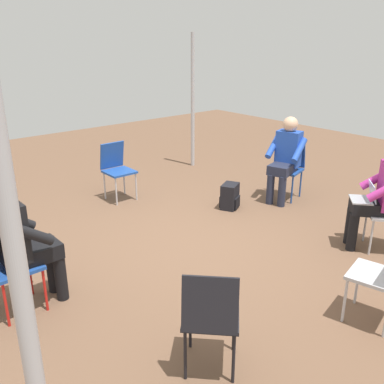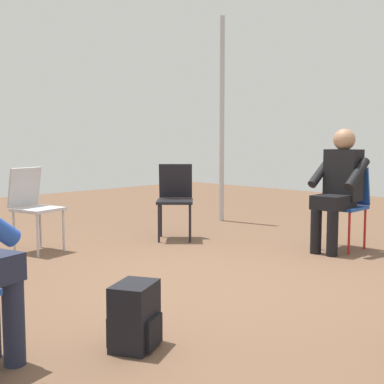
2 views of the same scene
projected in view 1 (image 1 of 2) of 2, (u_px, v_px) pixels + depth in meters
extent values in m
plane|color=brown|center=(196.00, 246.00, 5.03)|extent=(14.00, 14.00, 0.00)
cube|color=#1E4799|center=(119.00, 172.00, 6.31)|extent=(0.40, 0.40, 0.03)
cylinder|color=#B7B7BC|center=(136.00, 187.00, 6.37)|extent=(0.02, 0.02, 0.42)
cylinder|color=#B7B7BC|center=(116.00, 192.00, 6.16)|extent=(0.02, 0.02, 0.42)
cylinder|color=#B7B7BC|center=(124.00, 181.00, 6.61)|extent=(0.02, 0.02, 0.42)
cylinder|color=#B7B7BC|center=(105.00, 186.00, 6.41)|extent=(0.02, 0.02, 0.42)
cube|color=#1E4799|center=(112.00, 155.00, 6.37)|extent=(0.10, 0.38, 0.40)
cube|color=black|center=(211.00, 315.00, 3.08)|extent=(0.57, 0.57, 0.03)
cylinder|color=black|center=(190.00, 324.00, 3.33)|extent=(0.02, 0.02, 0.42)
cylinder|color=black|center=(234.00, 327.00, 3.30)|extent=(0.02, 0.02, 0.42)
cylinder|color=black|center=(185.00, 355.00, 3.01)|extent=(0.02, 0.02, 0.42)
cylinder|color=black|center=(234.00, 358.00, 2.98)|extent=(0.02, 0.02, 0.42)
cube|color=black|center=(210.00, 305.00, 2.83)|extent=(0.34, 0.33, 0.40)
cube|color=#1E4799|center=(287.00, 170.00, 6.38)|extent=(0.49, 0.49, 0.03)
cylinder|color=#1E4799|center=(292.00, 190.00, 6.24)|extent=(0.02, 0.02, 0.42)
cylinder|color=#1E4799|center=(271.00, 186.00, 6.42)|extent=(0.02, 0.02, 0.42)
cylinder|color=#1E4799|center=(301.00, 184.00, 6.50)|extent=(0.02, 0.02, 0.42)
cylinder|color=#1E4799|center=(280.00, 180.00, 6.68)|extent=(0.02, 0.02, 0.42)
cube|color=#1E4799|center=(293.00, 154.00, 6.45)|extent=(0.39, 0.19, 0.40)
cube|color=#B7B7BC|center=(375.00, 275.00, 3.59)|extent=(0.48, 0.48, 0.03)
cylinder|color=#B7B7BC|center=(345.00, 300.00, 3.63)|extent=(0.02, 0.02, 0.42)
cylinder|color=#B7B7BC|center=(357.00, 283.00, 3.89)|extent=(0.02, 0.02, 0.42)
cube|color=#1E4799|center=(15.00, 267.00, 3.72)|extent=(0.41, 0.41, 0.03)
cylinder|color=red|center=(30.00, 275.00, 4.02)|extent=(0.02, 0.02, 0.42)
cylinder|color=red|center=(45.00, 290.00, 3.78)|extent=(0.02, 0.02, 0.42)
cylinder|color=red|center=(6.00, 305.00, 3.57)|extent=(0.02, 0.02, 0.42)
cylinder|color=#B7B7BC|center=(371.00, 238.00, 4.76)|extent=(0.02, 0.02, 0.42)
cylinder|color=#B7B7BC|center=(365.00, 225.00, 5.08)|extent=(0.02, 0.02, 0.42)
cylinder|color=black|center=(353.00, 232.00, 4.86)|extent=(0.11, 0.11, 0.45)
cylinder|color=black|center=(350.00, 225.00, 5.03)|extent=(0.11, 0.11, 0.45)
cube|color=black|center=(370.00, 207.00, 4.82)|extent=(0.51, 0.50, 0.14)
cylinder|color=#B22D84|center=(378.00, 178.00, 4.89)|extent=(0.36, 0.32, 0.31)
cube|color=#9EA0A5|center=(361.00, 200.00, 4.81)|extent=(0.36, 0.37, 0.02)
cube|color=#B2D1F2|center=(372.00, 191.00, 4.76)|extent=(0.23, 0.26, 0.20)
cylinder|color=black|center=(52.00, 270.00, 4.08)|extent=(0.11, 0.11, 0.45)
cylinder|color=black|center=(61.00, 277.00, 3.95)|extent=(0.11, 0.11, 0.45)
cube|color=black|center=(35.00, 252.00, 3.81)|extent=(0.31, 0.42, 0.14)
cube|color=black|center=(9.00, 232.00, 3.60)|extent=(0.34, 0.23, 0.52)
sphere|color=#A87A5B|center=(3.00, 192.00, 3.48)|extent=(0.22, 0.22, 0.22)
cylinder|color=black|center=(12.00, 219.00, 3.80)|extent=(0.10, 0.40, 0.31)
cylinder|color=black|center=(30.00, 233.00, 3.52)|extent=(0.10, 0.40, 0.31)
cylinder|color=#23283D|center=(282.00, 191.00, 6.13)|extent=(0.11, 0.11, 0.45)
cylinder|color=#23283D|center=(270.00, 189.00, 6.22)|extent=(0.11, 0.11, 0.45)
cube|color=#23283D|center=(282.00, 169.00, 6.21)|extent=(0.40, 0.48, 0.14)
cube|color=blue|center=(289.00, 149.00, 6.26)|extent=(0.39, 0.30, 0.52)
sphere|color=#DBAD89|center=(290.00, 124.00, 6.14)|extent=(0.22, 0.22, 0.22)
cylinder|color=blue|center=(299.00, 150.00, 6.07)|extent=(0.19, 0.41, 0.31)
cylinder|color=blue|center=(273.00, 146.00, 6.28)|extent=(0.19, 0.41, 0.31)
cube|color=black|center=(230.00, 196.00, 6.08)|extent=(0.30, 0.34, 0.36)
cube|color=black|center=(230.00, 201.00, 6.10)|extent=(0.31, 0.29, 0.16)
cylinder|color=#B2B2B7|center=(26.00, 321.00, 1.50)|extent=(0.07, 0.07, 2.77)
cylinder|color=#B2B2B7|center=(193.00, 102.00, 7.75)|extent=(0.07, 0.07, 2.39)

